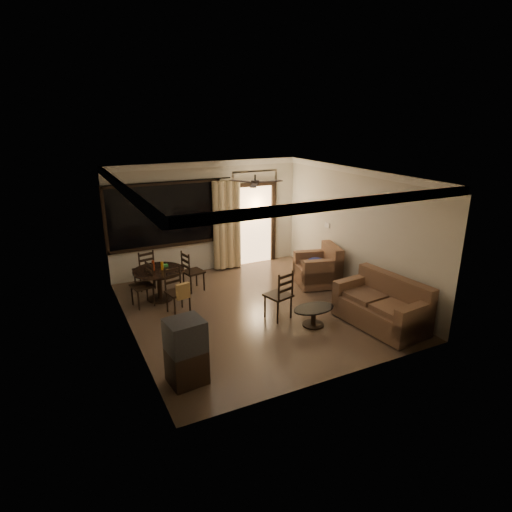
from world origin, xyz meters
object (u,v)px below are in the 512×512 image
coffee_table (314,314)px  dining_table (159,276)px  sofa (383,307)px  dining_chair_north (145,277)px  armchair (320,269)px  tv_cabinet (186,351)px  dining_chair_south (178,299)px  dining_chair_east (193,279)px  dining_chair_west (143,293)px  side_chair (279,304)px

coffee_table → dining_table: bearing=132.6°
sofa → coffee_table: sofa is taller
dining_chair_north → armchair: bearing=145.8°
coffee_table → tv_cabinet: bearing=-165.8°
armchair → dining_chair_south: bearing=-165.0°
sofa → dining_chair_east: bearing=123.9°
dining_chair_west → armchair: bearing=69.3°
dining_chair_north → dining_chair_west: bearing=64.2°
dining_chair_west → coffee_table: size_ratio=1.12×
dining_chair_north → armchair: (3.80, -1.59, 0.10)m
sofa → side_chair: (-1.66, 1.14, -0.07)m
sofa → side_chair: bearing=139.6°
dining_table → dining_chair_west: bearing=-157.0°
dining_chair_west → dining_table: bearing=101.5°
dining_chair_north → side_chair: size_ratio=0.93×
dining_chair_east → dining_chair_south: (-0.65, -1.01, 0.02)m
dining_table → tv_cabinet: bearing=-97.2°
dining_chair_west → dining_chair_north: 0.97m
dining_chair_east → coffee_table: size_ratio=1.12×
dining_chair_west → tv_cabinet: 3.07m
tv_cabinet → dining_chair_west: bearing=83.5°
dining_chair_south → coffee_table: dining_chair_south is taller
dining_chair_east → sofa: size_ratio=0.52×
dining_chair_south → tv_cabinet: tv_cabinet is taller
dining_chair_west → side_chair: size_ratio=0.93×
tv_cabinet → coffee_table: size_ratio=1.22×
dining_chair_west → coffee_table: (2.73, -2.37, -0.04)m
dining_chair_south → armchair: bearing=-11.2°
dining_table → dining_chair_south: dining_chair_south is taller
dining_chair_north → tv_cabinet: 4.01m
dining_chair_east → side_chair: side_chair is taller
dining_chair_east → armchair: 2.99m
dining_chair_west → side_chair: side_chair is taller
dining_chair_east → sofa: bearing=-151.6°
dining_table → sofa: bearing=-41.1°
dining_chair_south → armchair: 3.47m
dining_chair_west → sofa: (3.94, -2.93, 0.09)m
dining_chair_north → sofa: same height
dining_chair_east → side_chair: (1.07, -2.12, 0.02)m
tv_cabinet → sofa: (3.95, 0.13, -0.15)m
dining_chair_east → tv_cabinet: tv_cabinet is taller
dining_table → dining_chair_north: bearing=101.6°
dining_chair_east → armchair: (2.82, -0.99, 0.10)m
dining_chair_west → side_chair: (2.28, -1.79, 0.02)m
dining_chair_north → coffee_table: size_ratio=1.12×
side_chair → dining_chair_east: bearing=-78.1°
dining_chair_south → dining_chair_north: (-0.33, 1.61, -0.02)m
dining_table → side_chair: (1.89, -1.96, -0.24)m
sofa → armchair: 2.28m
armchair → side_chair: bearing=-132.4°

